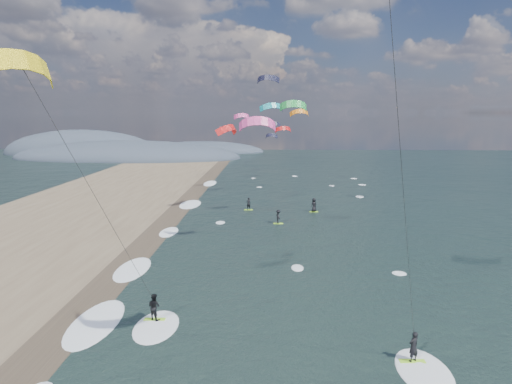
{
  "coord_description": "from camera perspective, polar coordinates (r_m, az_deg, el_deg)",
  "views": [
    {
      "loc": [
        -0.03,
        -17.61,
        12.49
      ],
      "look_at": [
        -1.0,
        12.0,
        7.0
      ],
      "focal_mm": 30.0,
      "sensor_mm": 36.0,
      "label": 1
    }
  ],
  "objects": [
    {
      "name": "shoreline_surf",
      "position": [
        36.32,
        -15.74,
        -10.03
      ],
      "size": [
        2.4,
        79.4,
        0.11
      ],
      "color": "white",
      "rests_on": "ground"
    },
    {
      "name": "wet_sand_strip",
      "position": [
        32.58,
        -20.37,
        -12.73
      ],
      "size": [
        3.0,
        240.0,
        0.0
      ],
      "primitive_type": "cube",
      "color": "#382D23",
      "rests_on": "ground"
    },
    {
      "name": "kitesurfer_near_b",
      "position": [
        22.04,
        -23.26,
        3.57
      ],
      "size": [
        6.87,
        9.23,
        15.59
      ],
      "color": "#A5F82B",
      "rests_on": "ground"
    },
    {
      "name": "kitesurfer_near_a",
      "position": [
        15.88,
        18.03,
        17.29
      ],
      "size": [
        7.61,
        8.29,
        19.11
      ],
      "color": "#A5F82B",
      "rests_on": "ground"
    },
    {
      "name": "far_kitesurfers",
      "position": [
        52.44,
        4.25,
        -2.35
      ],
      "size": [
        9.53,
        7.86,
        1.8
      ],
      "color": "#A5F82B",
      "rests_on": "ground"
    },
    {
      "name": "coastal_hills",
      "position": [
        133.82,
        -17.76,
        4.65
      ],
      "size": [
        80.0,
        41.0,
        15.0
      ],
      "color": "#3D4756",
      "rests_on": "ground"
    },
    {
      "name": "bg_kite_field",
      "position": [
        72.51,
        2.08,
        10.07
      ],
      "size": [
        14.07,
        71.48,
        11.39
      ],
      "color": "orange",
      "rests_on": "ground"
    }
  ]
}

